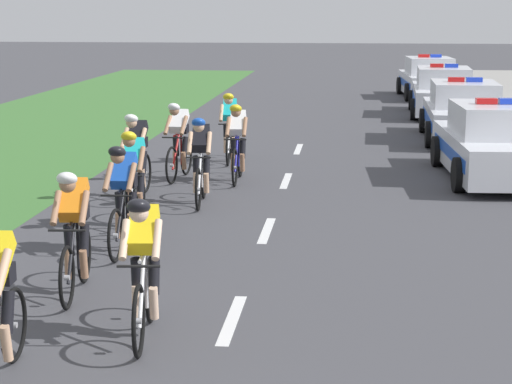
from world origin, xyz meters
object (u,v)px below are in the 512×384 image
at_px(police_car_third, 443,93).
at_px(cyclist_tenth, 237,141).
at_px(cyclist_seventh, 137,154).
at_px(cyclist_fourth, 123,197).
at_px(cyclist_sixth, 201,159).
at_px(police_car_nearest, 495,145).
at_px(cyclist_second, 144,265).
at_px(cyclist_third, 74,230).
at_px(cyclist_fifth, 133,177).
at_px(cyclist_ninth, 230,126).
at_px(police_car_second, 463,113).
at_px(police_car_furthest, 429,79).
at_px(cyclist_eighth, 179,140).

bearing_deg(police_car_third, cyclist_tenth, -113.38).
height_order(cyclist_seventh, cyclist_tenth, same).
xyz_separation_m(cyclist_fourth, police_car_third, (5.86, 16.71, -0.11)).
relative_size(cyclist_sixth, police_car_nearest, 0.38).
xyz_separation_m(cyclist_second, cyclist_third, (-1.12, 1.31, 0.00)).
xyz_separation_m(cyclist_third, cyclist_fourth, (0.10, 1.91, 0.00)).
xyz_separation_m(cyclist_fifth, cyclist_ninth, (0.66, 6.02, 0.00)).
bearing_deg(cyclist_fifth, police_car_second, 58.47).
height_order(police_car_third, police_car_furthest, same).
bearing_deg(cyclist_second, cyclist_third, 130.58).
xyz_separation_m(cyclist_fifth, cyclist_seventh, (-0.45, 2.10, 0.00)).
height_order(cyclist_third, police_car_nearest, police_car_nearest).
xyz_separation_m(cyclist_third, cyclist_tenth, (1.00, 7.17, 0.00)).
relative_size(cyclist_eighth, police_car_nearest, 0.38).
bearing_deg(cyclist_sixth, police_car_third, 68.61).
relative_size(cyclist_second, cyclist_tenth, 1.00).
bearing_deg(cyclist_fifth, cyclist_eighth, 90.83).
bearing_deg(police_car_third, cyclist_eighth, -118.35).
relative_size(cyclist_ninth, police_car_furthest, 0.38).
height_order(cyclist_fourth, cyclist_seventh, same).
bearing_deg(cyclist_eighth, cyclist_ninth, 70.91).
relative_size(cyclist_third, police_car_nearest, 0.38).
distance_m(cyclist_second, cyclist_ninth, 10.69).
height_order(cyclist_second, police_car_furthest, police_car_furthest).
relative_size(cyclist_sixth, police_car_third, 0.39).
relative_size(cyclist_eighth, cyclist_ninth, 1.00).
height_order(cyclist_tenth, police_car_furthest, police_car_furthest).
xyz_separation_m(police_car_nearest, police_car_second, (-0.00, 5.23, 0.00)).
bearing_deg(cyclist_eighth, cyclist_third, -88.70).
height_order(cyclist_eighth, police_car_second, police_car_second).
distance_m(cyclist_third, cyclist_fourth, 1.92).
height_order(cyclist_fourth, cyclist_sixth, same).
relative_size(cyclist_fifth, police_car_nearest, 0.38).
bearing_deg(cyclist_second, cyclist_seventh, 103.98).
xyz_separation_m(cyclist_fourth, cyclist_ninth, (0.45, 7.45, 0.00)).
bearing_deg(cyclist_ninth, police_car_third, 59.75).
distance_m(cyclist_seventh, police_car_second, 10.15).
height_order(cyclist_seventh, police_car_second, police_car_second).
bearing_deg(police_car_furthest, cyclist_fourth, -104.75).
bearing_deg(cyclist_seventh, cyclist_fifth, -77.89).
bearing_deg(cyclist_sixth, cyclist_seventh, 161.87).
bearing_deg(cyclist_sixth, police_car_second, 56.96).
distance_m(police_car_nearest, police_car_second, 5.23).
xyz_separation_m(cyclist_seventh, police_car_second, (6.52, 7.78, -0.11)).
bearing_deg(cyclist_seventh, cyclist_second, -76.02).
xyz_separation_m(cyclist_second, police_car_second, (4.83, 14.54, -0.11)).
relative_size(cyclist_third, cyclist_tenth, 1.00).
relative_size(cyclist_fourth, cyclist_seventh, 1.00).
bearing_deg(police_car_nearest, cyclist_fourth, -133.89).
height_order(cyclist_tenth, police_car_nearest, police_car_nearest).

